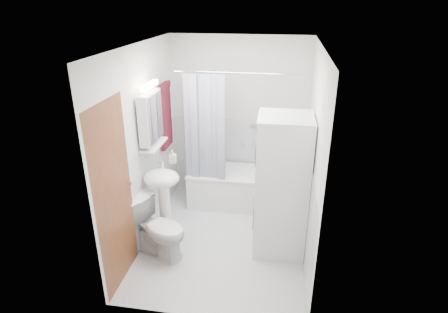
% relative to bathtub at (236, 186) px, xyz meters
% --- Properties ---
extents(floor, '(2.60, 2.60, 0.00)m').
position_rel_bathtub_xyz_m(floor, '(-0.03, -0.92, -0.29)').
color(floor, '#BABBBF').
rests_on(floor, ground).
extents(room_walls, '(2.60, 2.60, 2.60)m').
position_rel_bathtub_xyz_m(room_walls, '(-0.03, -0.92, 1.20)').
color(room_walls, silver).
rests_on(room_walls, ground).
extents(wainscot, '(1.98, 2.58, 2.58)m').
position_rel_bathtub_xyz_m(wainscot, '(-0.03, -0.63, 0.31)').
color(wainscot, white).
rests_on(wainscot, ground).
extents(door, '(0.05, 2.00, 2.00)m').
position_rel_bathtub_xyz_m(door, '(-0.98, -1.47, 0.71)').
color(door, brown).
rests_on(door, ground).
extents(bathtub, '(1.38, 0.65, 0.53)m').
position_rel_bathtub_xyz_m(bathtub, '(0.00, 0.00, 0.00)').
color(bathtub, white).
rests_on(bathtub, ground).
extents(tub_spout, '(0.04, 0.12, 0.04)m').
position_rel_bathtub_xyz_m(tub_spout, '(0.20, 0.33, 0.56)').
color(tub_spout, silver).
rests_on(tub_spout, room_walls).
extents(curtain_rod, '(1.56, 0.02, 0.02)m').
position_rel_bathtub_xyz_m(curtain_rod, '(0.00, -0.27, 1.71)').
color(curtain_rod, silver).
rests_on(curtain_rod, room_walls).
extents(shower_curtain, '(0.55, 0.02, 1.45)m').
position_rel_bathtub_xyz_m(shower_curtain, '(-0.40, -0.27, 0.96)').
color(shower_curtain, '#131C43').
rests_on(shower_curtain, curtain_rod).
extents(sink, '(0.44, 0.37, 1.04)m').
position_rel_bathtub_xyz_m(sink, '(-0.78, -1.01, 0.41)').
color(sink, white).
rests_on(sink, ground).
extents(medicine_cabinet, '(0.13, 0.50, 0.71)m').
position_rel_bathtub_xyz_m(medicine_cabinet, '(-0.93, -0.82, 1.28)').
color(medicine_cabinet, white).
rests_on(medicine_cabinet, room_walls).
extents(shelf, '(0.18, 0.54, 0.02)m').
position_rel_bathtub_xyz_m(shelf, '(-0.92, -0.82, 0.91)').
color(shelf, silver).
rests_on(shelf, room_walls).
extents(shower_caddy, '(0.22, 0.06, 0.02)m').
position_rel_bathtub_xyz_m(shower_caddy, '(0.25, 0.32, 0.86)').
color(shower_caddy, silver).
rests_on(shower_caddy, room_walls).
extents(towel, '(0.07, 0.38, 0.91)m').
position_rel_bathtub_xyz_m(towel, '(-0.96, -0.17, 1.10)').
color(towel, '#591827').
rests_on(towel, room_walls).
extents(washer_dryer, '(0.62, 0.61, 1.69)m').
position_rel_bathtub_xyz_m(washer_dryer, '(0.65, -0.97, 0.56)').
color(washer_dryer, white).
rests_on(washer_dryer, ground).
extents(toilet, '(0.83, 0.65, 0.71)m').
position_rel_bathtub_xyz_m(toilet, '(-0.75, -1.33, 0.07)').
color(toilet, white).
rests_on(toilet, ground).
extents(soap_pump, '(0.08, 0.17, 0.08)m').
position_rel_bathtub_xyz_m(soap_pump, '(-0.74, -0.67, 0.66)').
color(soap_pump, gray).
rests_on(soap_pump, sink).
extents(shelf_bottle, '(0.07, 0.18, 0.07)m').
position_rel_bathtub_xyz_m(shelf_bottle, '(-0.92, -0.97, 0.96)').
color(shelf_bottle, gray).
rests_on(shelf_bottle, shelf).
extents(shelf_cup, '(0.10, 0.09, 0.10)m').
position_rel_bathtub_xyz_m(shelf_cup, '(-0.92, -0.70, 0.97)').
color(shelf_cup, gray).
rests_on(shelf_cup, shelf).
extents(shampoo_a, '(0.13, 0.17, 0.13)m').
position_rel_bathtub_xyz_m(shampoo_a, '(0.32, 0.32, 0.94)').
color(shampoo_a, gray).
rests_on(shampoo_a, shower_caddy).
extents(shampoo_b, '(0.08, 0.21, 0.08)m').
position_rel_bathtub_xyz_m(shampoo_b, '(0.44, 0.32, 0.91)').
color(shampoo_b, '#23498D').
rests_on(shampoo_b, shower_caddy).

